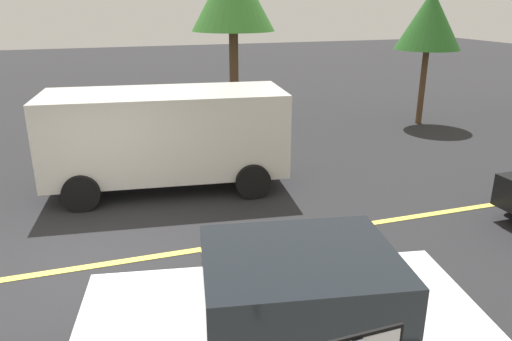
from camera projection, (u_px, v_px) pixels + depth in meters
name	position (u px, v px, depth m)	size (l,w,h in m)	color
ground_plane	(90.00, 267.00, 7.83)	(80.00, 80.00, 0.00)	#262628
lane_marking_centre	(265.00, 240.00, 8.71)	(28.00, 0.16, 0.01)	#E0D14C
white_van	(165.00, 134.00, 10.77)	(5.41, 2.77, 2.20)	silver
car_white_behind_van	(285.00, 317.00, 5.32)	(4.53, 2.68, 1.56)	white
tree_right_verge	(430.00, 20.00, 15.84)	(2.14, 2.14, 4.42)	#513823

